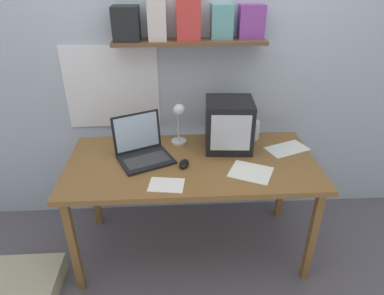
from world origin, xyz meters
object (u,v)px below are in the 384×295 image
object	(u,v)px
laptop	(142,147)
desk_lamp	(179,119)
loose_paper_near_laptop	(166,185)
juice_glass	(254,131)
printed_handout	(251,172)
corner_desk	(192,169)
computer_mouse	(184,164)
floor_cushion	(22,288)
crt_monitor	(229,125)
open_notebook	(287,149)

from	to	relation	value
laptop	desk_lamp	xyz separation A→B (m)	(0.25, 0.15, 0.13)
loose_paper_near_laptop	desk_lamp	bearing A→B (deg)	79.67
laptop	desk_lamp	distance (m)	0.32
juice_glass	printed_handout	xyz separation A→B (m)	(-0.11, -0.44, -0.06)
corner_desk	laptop	xyz separation A→B (m)	(-0.32, 0.08, 0.13)
juice_glass	computer_mouse	xyz separation A→B (m)	(-0.52, -0.34, -0.05)
floor_cushion	juice_glass	bearing A→B (deg)	22.43
crt_monitor	laptop	bearing A→B (deg)	-166.01
corner_desk	desk_lamp	distance (m)	0.36
juice_glass	printed_handout	distance (m)	0.46
desk_lamp	computer_mouse	distance (m)	0.34
laptop	juice_glass	bearing A→B (deg)	-9.67
crt_monitor	computer_mouse	size ratio (longest dim) A/B	2.92
computer_mouse	loose_paper_near_laptop	xyz separation A→B (m)	(-0.11, -0.21, -0.01)
juice_glass	crt_monitor	bearing A→B (deg)	-152.72
floor_cushion	crt_monitor	bearing A→B (deg)	21.66
desk_lamp	loose_paper_near_laptop	bearing A→B (deg)	-106.94
corner_desk	loose_paper_near_laptop	bearing A→B (deg)	-122.05
laptop	desk_lamp	size ratio (longest dim) A/B	1.34
juice_glass	printed_handout	world-z (taller)	juice_glass
corner_desk	floor_cushion	distance (m)	1.31
crt_monitor	desk_lamp	world-z (taller)	crt_monitor
corner_desk	floor_cushion	size ratio (longest dim) A/B	3.56
open_notebook	floor_cushion	distance (m)	1.95
printed_handout	crt_monitor	bearing A→B (deg)	105.56
open_notebook	desk_lamp	bearing A→B (deg)	171.57
desk_lamp	juice_glass	xyz separation A→B (m)	(0.54, 0.05, -0.14)
laptop	juice_glass	world-z (taller)	laptop
corner_desk	laptop	world-z (taller)	laptop
computer_mouse	floor_cushion	distance (m)	1.29
juice_glass	open_notebook	size ratio (longest dim) A/B	0.43
juice_glass	computer_mouse	distance (m)	0.62
desk_lamp	corner_desk	bearing A→B (deg)	-78.88
loose_paper_near_laptop	floor_cushion	bearing A→B (deg)	-173.82
laptop	juice_glass	size ratio (longest dim) A/B	2.95
open_notebook	floor_cushion	size ratio (longest dim) A/B	0.72
laptop	floor_cushion	size ratio (longest dim) A/B	0.92
corner_desk	juice_glass	xyz separation A→B (m)	(0.47, 0.28, 0.12)
open_notebook	floor_cushion	world-z (taller)	open_notebook
crt_monitor	computer_mouse	xyz separation A→B (m)	(-0.31, -0.23, -0.15)
loose_paper_near_laptop	floor_cushion	world-z (taller)	loose_paper_near_laptop
corner_desk	floor_cushion	xyz separation A→B (m)	(-1.10, -0.36, -0.62)
crt_monitor	floor_cushion	xyz separation A→B (m)	(-1.36, -0.54, -0.85)
laptop	open_notebook	xyz separation A→B (m)	(0.98, 0.05, -0.07)
crt_monitor	juice_glass	size ratio (longest dim) A/B	2.42
crt_monitor	corner_desk	bearing A→B (deg)	-141.40
crt_monitor	printed_handout	distance (m)	0.38
loose_paper_near_laptop	printed_handout	bearing A→B (deg)	11.65
crt_monitor	open_notebook	world-z (taller)	crt_monitor
laptop	computer_mouse	size ratio (longest dim) A/B	3.57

